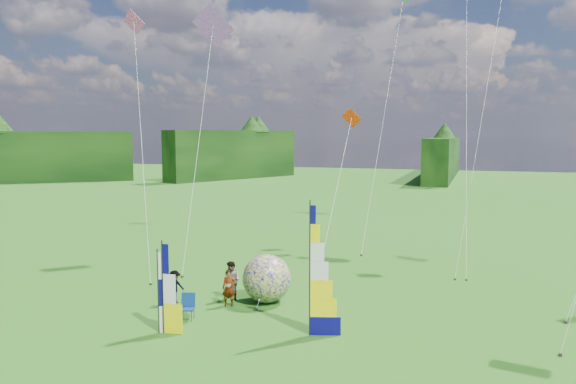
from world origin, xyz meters
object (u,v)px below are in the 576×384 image
(spectator_b, at_px, (232,281))
(camp_chair, at_px, (187,307))
(side_banner_left, at_px, (163,289))
(spectator_d, at_px, (278,278))
(side_banner_far, at_px, (158,293))
(bol_inflatable, at_px, (267,279))
(spectator_a, at_px, (229,288))
(feather_banner_main, at_px, (310,271))
(kite_whale, at_px, (467,96))
(spectator_c, at_px, (175,287))

(spectator_b, relative_size, camp_chair, 1.66)
(side_banner_left, height_order, spectator_d, side_banner_left)
(side_banner_far, distance_m, spectator_d, 7.45)
(camp_chair, bearing_deg, bol_inflatable, 40.25)
(spectator_a, distance_m, spectator_d, 3.14)
(feather_banner_main, distance_m, kite_whale, 19.41)
(spectator_b, bearing_deg, spectator_a, -61.49)
(spectator_a, relative_size, kite_whale, 0.08)
(feather_banner_main, relative_size, spectator_a, 3.06)
(camp_chair, bearing_deg, feather_banner_main, -16.84)
(spectator_d, xyz_separation_m, kite_whale, (8.42, 11.81, 9.56))
(spectator_a, bearing_deg, spectator_c, 170.19)
(side_banner_far, relative_size, spectator_b, 1.75)
(side_banner_far, xyz_separation_m, kite_whale, (10.94, 18.76, 8.67))
(side_banner_left, bearing_deg, spectator_d, 62.59)
(bol_inflatable, xyz_separation_m, camp_chair, (-2.29, -3.49, -0.58))
(spectator_b, bearing_deg, spectator_c, -137.65)
(side_banner_left, distance_m, side_banner_far, 0.26)
(side_banner_left, xyz_separation_m, side_banner_far, (-0.20, -0.03, -0.17))
(spectator_a, bearing_deg, camp_chair, -130.02)
(feather_banner_main, xyz_separation_m, camp_chair, (-5.47, 0.03, -2.02))
(feather_banner_main, distance_m, spectator_c, 7.66)
(side_banner_left, bearing_deg, kite_whale, 51.30)
(spectator_b, bearing_deg, side_banner_far, -87.85)
(side_banner_left, height_order, bol_inflatable, side_banner_left)
(feather_banner_main, distance_m, side_banner_far, 6.08)
(spectator_c, bearing_deg, side_banner_left, -128.64)
(camp_chair, bearing_deg, side_banner_far, -115.69)
(side_banner_far, bearing_deg, kite_whale, 35.20)
(spectator_b, height_order, spectator_d, spectator_b)
(feather_banner_main, xyz_separation_m, spectator_d, (-3.24, 5.23, -1.84))
(spectator_b, xyz_separation_m, camp_chair, (-0.59, -3.25, -0.37))
(spectator_d, bearing_deg, camp_chair, 77.78)
(side_banner_far, bearing_deg, feather_banner_main, -7.87)
(bol_inflatable, distance_m, camp_chair, 4.22)
(side_banner_left, xyz_separation_m, bol_inflatable, (2.38, 5.22, -0.67))
(feather_banner_main, xyz_separation_m, spectator_b, (-4.88, 3.28, -1.65))
(bol_inflatable, distance_m, spectator_d, 1.75)
(spectator_d, distance_m, kite_whale, 17.37)
(side_banner_left, height_order, spectator_a, side_banner_left)
(spectator_a, distance_m, camp_chair, 2.54)
(feather_banner_main, relative_size, spectator_b, 2.76)
(bol_inflatable, bearing_deg, spectator_d, 91.92)
(feather_banner_main, relative_size, spectator_d, 3.44)
(side_banner_far, bearing_deg, spectator_c, 86.79)
(spectator_d, bearing_deg, side_banner_far, 81.14)
(feather_banner_main, height_order, spectator_d, feather_banner_main)
(bol_inflatable, height_order, kite_whale, kite_whale)
(feather_banner_main, height_order, bol_inflatable, feather_banner_main)
(bol_inflatable, bearing_deg, side_banner_far, -116.12)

